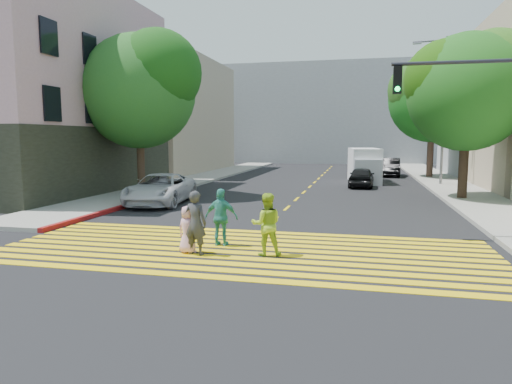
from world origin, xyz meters
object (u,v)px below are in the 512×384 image
(pedestrian_man, at_px, (195,223))
(dark_car_parked, at_px, (390,167))
(tree_left, at_px, (140,85))
(pedestrian_extra, at_px, (221,217))
(tree_right_near, at_px, (469,86))
(silver_car, at_px, (365,166))
(traffic_signal, at_px, (487,118))
(dark_car_near, at_px, (362,177))
(white_sedan, at_px, (160,189))
(pedestrian_child, at_px, (188,229))
(pedestrian_woman, at_px, (266,224))
(white_van, at_px, (364,166))
(tree_right_far, at_px, (434,94))

(pedestrian_man, height_order, dark_car_parked, pedestrian_man)
(tree_left, height_order, pedestrian_extra, tree_left)
(tree_left, xyz_separation_m, dark_car_parked, (13.54, 15.84, -5.04))
(pedestrian_man, distance_m, pedestrian_extra, 1.18)
(tree_right_near, xyz_separation_m, dark_car_parked, (-2.67, 14.25, -4.77))
(pedestrian_man, xyz_separation_m, silver_car, (4.44, 27.73, -0.13))
(tree_left, xyz_separation_m, traffic_signal, (14.77, -7.95, -2.17))
(dark_car_near, xyz_separation_m, traffic_signal, (3.41, -14.81, 2.96))
(white_sedan, xyz_separation_m, dark_car_parked, (11.25, 18.63, 0.03))
(white_sedan, bearing_deg, traffic_signal, -28.31)
(tree_right_near, bearing_deg, pedestrian_child, -126.39)
(white_sedan, bearing_deg, pedestrian_man, -65.76)
(pedestrian_woman, height_order, dark_car_parked, pedestrian_woman)
(dark_car_near, bearing_deg, pedestrian_extra, 80.38)
(pedestrian_woman, bearing_deg, silver_car, -110.53)
(silver_car, bearing_deg, pedestrian_child, 70.46)
(white_van, distance_m, traffic_signal, 18.33)
(tree_left, xyz_separation_m, white_van, (11.53, 9.92, -4.66))
(tree_right_near, bearing_deg, white_van, 119.36)
(silver_car, xyz_separation_m, white_van, (-0.07, -6.61, 0.39))
(pedestrian_man, relative_size, traffic_signal, 0.31)
(tree_right_far, bearing_deg, pedestrian_woman, -106.57)
(silver_car, bearing_deg, tree_right_near, 97.31)
(pedestrian_extra, bearing_deg, dark_car_parked, -102.45)
(pedestrian_extra, height_order, white_sedan, pedestrian_extra)
(pedestrian_woman, relative_size, white_sedan, 0.32)
(dark_car_parked, bearing_deg, silver_car, 162.75)
(pedestrian_extra, height_order, traffic_signal, traffic_signal)
(tree_left, distance_m, pedestrian_extra, 13.50)
(dark_car_near, bearing_deg, pedestrian_woman, 85.45)
(white_sedan, bearing_deg, tree_left, 123.55)
(tree_left, relative_size, white_van, 1.67)
(white_sedan, xyz_separation_m, traffic_signal, (12.48, -5.16, 2.89))
(silver_car, distance_m, dark_car_parked, 2.07)
(pedestrian_woman, bearing_deg, traffic_signal, -168.91)
(pedestrian_man, xyz_separation_m, traffic_signal, (7.61, 3.25, 2.74))
(tree_right_far, bearing_deg, white_sedan, -129.66)
(tree_right_far, distance_m, silver_car, 7.68)
(pedestrian_man, bearing_deg, tree_left, -48.63)
(silver_car, bearing_deg, dark_car_parked, 150.49)
(tree_right_far, distance_m, traffic_signal, 22.42)
(white_sedan, xyz_separation_m, silver_car, (9.31, 19.32, 0.02))
(tree_left, height_order, pedestrian_man, tree_left)
(pedestrian_man, xyz_separation_m, pedestrian_child, (-0.26, 0.14, -0.21))
(pedestrian_child, bearing_deg, dark_car_near, -88.34)
(pedestrian_extra, bearing_deg, traffic_signal, -163.10)
(white_sedan, height_order, white_van, white_van)
(pedestrian_man, bearing_deg, traffic_signal, -148.13)
(pedestrian_woman, relative_size, silver_car, 0.33)
(silver_car, bearing_deg, pedestrian_man, 71.04)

